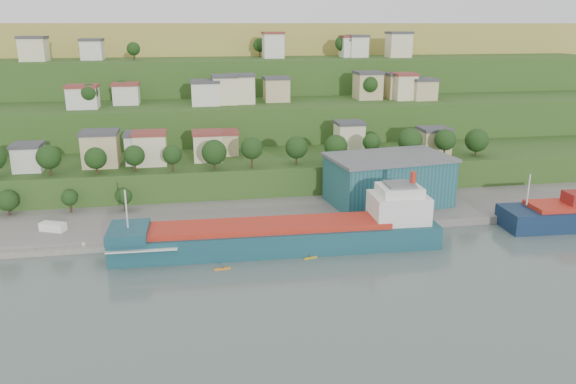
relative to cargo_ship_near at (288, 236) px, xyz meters
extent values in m
plane|color=#475651|center=(-3.44, -8.37, -2.92)|extent=(500.00, 500.00, 0.00)
cube|color=slate|center=(16.56, 19.63, -2.92)|extent=(220.00, 26.00, 4.00)
cube|color=slate|center=(-58.44, 13.63, -2.92)|extent=(40.00, 18.00, 2.40)
cube|color=#284719|center=(-3.44, 47.63, -2.92)|extent=(260.00, 32.00, 20.00)
cube|color=#284719|center=(-3.44, 77.63, -2.92)|extent=(280.00, 32.00, 44.00)
cube|color=#284719|center=(-3.44, 107.63, -2.92)|extent=(300.00, 32.00, 70.00)
cube|color=olive|center=(-3.44, 181.63, -2.92)|extent=(360.00, 120.00, 96.00)
cube|color=silver|center=(-62.90, 41.91, 10.32)|extent=(7.21, 7.34, 6.49)
cube|color=#3F3F44|center=(-62.90, 41.91, 14.01)|extent=(7.81, 7.94, 0.90)
cube|color=#C7B481|center=(-44.57, 43.83, 11.53)|extent=(9.45, 8.22, 8.91)
cube|color=#3F3F44|center=(-44.57, 43.83, 16.44)|extent=(10.05, 8.82, 0.90)
cube|color=silver|center=(-33.37, 45.87, 11.01)|extent=(9.53, 8.22, 7.86)
cube|color=#3F3F44|center=(-33.37, 45.87, 15.39)|extent=(10.13, 8.82, 0.90)
cube|color=beige|center=(-31.34, 43.30, 11.28)|extent=(8.76, 7.47, 8.41)
cube|color=brown|center=(-31.34, 43.30, 15.94)|extent=(9.36, 8.07, 0.90)
cube|color=beige|center=(-15.48, 45.67, 10.87)|extent=(7.96, 7.70, 7.58)
cube|color=brown|center=(-15.48, 45.67, 15.11)|extent=(8.56, 8.30, 0.90)
cube|color=#C7B481|center=(-10.68, 52.66, 10.21)|extent=(8.75, 7.64, 6.26)
cube|color=brown|center=(-10.68, 52.66, 13.79)|extent=(9.35, 8.24, 0.90)
cube|color=beige|center=(28.05, 51.21, 11.18)|extent=(7.97, 7.89, 8.20)
cube|color=#3F3F44|center=(28.05, 51.21, 15.73)|extent=(8.57, 8.49, 0.90)
cube|color=#C7B481|center=(52.13, 42.81, 10.58)|extent=(8.39, 7.74, 7.00)
cube|color=#3F3F44|center=(52.13, 42.81, 14.53)|extent=(8.99, 8.34, 0.90)
cube|color=silver|center=(-52.95, 72.78, 22.34)|extent=(9.24, 7.35, 6.53)
cube|color=brown|center=(-52.95, 72.78, 26.06)|extent=(9.84, 7.95, 0.90)
cube|color=silver|center=(-40.46, 80.56, 22.17)|extent=(8.13, 7.99, 6.19)
cube|color=brown|center=(-40.46, 80.56, 25.72)|extent=(8.73, 8.59, 0.90)
cube|color=silver|center=(-14.73, 74.32, 22.69)|extent=(8.86, 8.87, 7.22)
cube|color=#3F3F44|center=(-14.73, 74.32, 26.74)|extent=(9.46, 9.47, 0.90)
cube|color=beige|center=(-8.18, 75.11, 23.47)|extent=(7.86, 7.86, 8.78)
cube|color=#3F3F44|center=(-8.18, 75.11, 28.30)|extent=(8.46, 8.46, 0.90)
cube|color=beige|center=(-2.66, 76.27, 23.52)|extent=(8.49, 8.17, 8.89)
cube|color=#3F3F44|center=(-2.66, 76.27, 28.42)|extent=(9.09, 8.77, 0.90)
cube|color=#C7B481|center=(9.73, 78.93, 22.85)|extent=(8.30, 7.46, 7.54)
cube|color=#3F3F44|center=(9.73, 78.93, 27.07)|extent=(8.90, 8.06, 0.90)
cube|color=#C7B481|center=(42.66, 79.82, 23.47)|extent=(8.63, 8.96, 8.78)
cube|color=#3F3F44|center=(42.66, 79.82, 28.31)|extent=(9.23, 9.56, 0.90)
cube|color=#C7B481|center=(54.44, 79.44, 23.17)|extent=(9.32, 7.14, 8.18)
cube|color=#3F3F44|center=(54.44, 79.44, 27.71)|extent=(9.92, 7.74, 0.90)
cube|color=beige|center=(54.68, 75.98, 23.28)|extent=(7.21, 8.04, 8.40)
cube|color=brown|center=(54.68, 75.98, 27.93)|extent=(7.81, 8.64, 0.90)
cube|color=#C7B481|center=(61.18, 74.17, 22.40)|extent=(7.89, 7.81, 6.63)
cube|color=#3F3F44|center=(61.18, 74.17, 26.16)|extent=(8.49, 8.41, 0.90)
cube|color=beige|center=(-73.21, 103.12, 35.94)|extent=(8.68, 8.83, 7.72)
cube|color=#3F3F44|center=(-73.21, 103.12, 40.25)|extent=(9.28, 9.43, 0.90)
cube|color=silver|center=(-54.09, 107.38, 35.43)|extent=(7.51, 8.51, 6.71)
cube|color=#3F3F44|center=(-54.09, 107.38, 39.23)|extent=(8.11, 9.11, 0.90)
cube|color=silver|center=(12.85, 106.68, 36.55)|extent=(7.63, 7.38, 8.95)
cube|color=brown|center=(12.85, 106.68, 41.48)|extent=(8.23, 7.98, 0.90)
cube|color=silver|center=(45.32, 108.05, 35.82)|extent=(9.96, 7.75, 7.49)
cube|color=brown|center=(45.32, 108.05, 40.01)|extent=(10.56, 8.35, 0.90)
cube|color=#C7B481|center=(46.29, 108.66, 35.15)|extent=(7.19, 8.44, 6.15)
cube|color=#3F3F44|center=(46.29, 108.66, 38.68)|extent=(7.79, 9.04, 0.90)
cube|color=silver|center=(46.66, 107.43, 35.93)|extent=(7.04, 8.49, 7.70)
cube|color=#3F3F44|center=(46.66, 107.43, 40.23)|extent=(7.64, 9.09, 0.90)
cube|color=beige|center=(62.40, 103.63, 36.56)|extent=(8.69, 7.58, 8.96)
cube|color=#3F3F44|center=(62.40, 103.63, 41.49)|extent=(9.29, 8.18, 0.90)
cylinder|color=#382619|center=(-56.34, 35.37, 8.67)|extent=(0.50, 0.50, 3.19)
sphere|color=black|center=(-56.34, 35.37, 11.97)|extent=(6.18, 6.18, 6.18)
cylinder|color=#382619|center=(-44.67, 34.68, 8.44)|extent=(0.50, 0.50, 2.72)
sphere|color=black|center=(-44.67, 34.68, 11.36)|extent=(5.70, 5.70, 5.70)
cylinder|color=#382619|center=(-34.97, 35.64, 8.52)|extent=(0.50, 0.50, 2.89)
sphere|color=black|center=(-34.97, 35.64, 11.47)|extent=(5.47, 5.47, 5.47)
cylinder|color=#382619|center=(-25.15, 34.11, 8.68)|extent=(0.50, 0.50, 3.20)
sphere|color=black|center=(-25.15, 34.11, 11.66)|extent=(5.03, 5.03, 5.03)
cylinder|color=#382619|center=(-14.12, 34.27, 8.55)|extent=(0.50, 0.50, 2.95)
sphere|color=black|center=(-14.12, 34.27, 11.87)|extent=(6.72, 6.72, 6.72)
cylinder|color=#382619|center=(-4.01, 34.25, 9.02)|extent=(0.50, 0.50, 3.88)
sphere|color=black|center=(-4.01, 34.25, 12.62)|extent=(6.03, 6.03, 6.03)
cylinder|color=#382619|center=(8.67, 36.35, 8.63)|extent=(0.50, 0.50, 3.10)
sphere|color=black|center=(8.67, 36.35, 11.89)|extent=(6.24, 6.24, 6.24)
cylinder|color=#382619|center=(19.84, 35.79, 8.55)|extent=(0.50, 0.50, 2.95)
sphere|color=black|center=(19.84, 35.79, 11.84)|extent=(6.60, 6.60, 6.60)
cylinder|color=#382619|center=(30.78, 37.61, 9.00)|extent=(0.50, 0.50, 3.84)
sphere|color=black|center=(30.78, 37.61, 12.33)|extent=(5.11, 5.11, 5.11)
cylinder|color=#382619|center=(42.16, 36.95, 8.88)|extent=(0.50, 0.50, 3.61)
sphere|color=black|center=(42.16, 36.95, 12.62)|extent=(7.04, 7.04, 7.04)
cylinder|color=#382619|center=(52.07, 35.12, 9.07)|extent=(0.50, 0.50, 3.99)
sphere|color=black|center=(52.07, 35.12, 12.76)|extent=(6.15, 6.15, 6.15)
cylinder|color=#382619|center=(63.08, 37.26, 8.52)|extent=(0.50, 0.50, 2.87)
sphere|color=black|center=(63.08, 37.26, 11.84)|extent=(6.85, 6.85, 6.85)
cylinder|color=#382619|center=(42.14, 75.63, 21.09)|extent=(0.50, 0.50, 4.02)
sphere|color=black|center=(42.14, 75.63, 24.59)|extent=(5.42, 5.42, 5.42)
cylinder|color=#382619|center=(8.73, 115.31, 33.66)|extent=(0.50, 0.50, 3.17)
sphere|color=black|center=(8.73, 115.31, 36.70)|extent=(5.29, 5.29, 5.29)
cylinder|color=#382619|center=(41.30, 109.23, 33.87)|extent=(0.50, 0.50, 3.58)
sphere|color=black|center=(41.30, 109.23, 37.41)|extent=(6.36, 6.36, 6.36)
cylinder|color=#382619|center=(-50.60, 70.67, 20.92)|extent=(0.50, 0.50, 3.67)
sphere|color=black|center=(-50.60, 70.67, 24.27)|extent=(5.53, 5.53, 5.53)
cylinder|color=#382619|center=(-42.24, 84.23, 20.83)|extent=(0.50, 0.50, 3.51)
sphere|color=black|center=(-42.24, 84.23, 24.05)|extent=(5.33, 5.33, 5.33)
cylinder|color=#382619|center=(-38.99, 102.66, 33.45)|extent=(0.50, 0.50, 2.75)
sphere|color=black|center=(-38.99, 102.66, 36.15)|extent=(4.81, 4.81, 4.81)
cube|color=#133D48|center=(-2.35, 0.00, -1.40)|extent=(71.46, 13.22, 7.12)
cube|color=#B02617|center=(-4.38, 0.00, 2.77)|extent=(53.11, 10.67, 1.22)
cube|color=#133D48|center=(-33.87, 0.00, 3.18)|extent=(8.45, 11.41, 2.03)
cube|color=silver|center=(25.10, 0.00, 5.21)|extent=(12.49, 10.51, 6.10)
cube|color=silver|center=(25.10, 0.00, 9.28)|extent=(9.38, 8.39, 2.03)
cube|color=#595B5E|center=(25.10, 0.00, 10.60)|extent=(6.27, 6.27, 0.61)
cylinder|color=#B02617|center=(28.15, 0.00, 11.82)|extent=(1.25, 1.25, 3.05)
cylinder|color=silver|center=(-33.87, 0.00, 8.26)|extent=(0.38, 0.38, 8.13)
cube|color=silver|center=(-30.82, 0.00, 0.94)|extent=(14.56, 11.89, 0.25)
cylinder|color=silver|center=(57.81, 1.59, 7.22)|extent=(0.36, 0.36, 7.47)
cube|color=#1C4B55|center=(30.58, 22.07, 5.08)|extent=(32.14, 21.85, 12.00)
cube|color=#595B5E|center=(30.58, 22.07, 11.48)|extent=(33.26, 22.98, 0.80)
cube|color=white|center=(-52.32, 15.15, -0.36)|extent=(6.34, 4.61, 2.73)
cube|color=silver|center=(-45.56, 7.66, -1.36)|extent=(3.88, 2.48, 0.73)
cube|color=orange|center=(-15.09, -8.48, -2.80)|extent=(3.30, 0.97, 0.24)
sphere|color=#3F3F44|center=(-15.09, -8.48, -2.39)|extent=(0.57, 0.57, 0.57)
cube|color=yellow|center=(3.68, -6.14, -2.81)|extent=(3.00, 1.31, 0.22)
sphere|color=#3F3F44|center=(3.68, -6.14, -2.44)|extent=(0.52, 0.52, 0.52)
camera|label=1|loc=(-20.06, -113.46, 44.68)|focal=35.00mm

